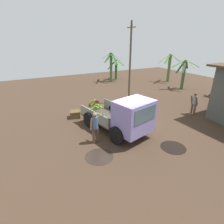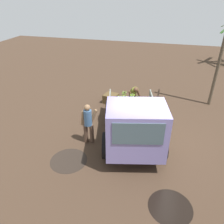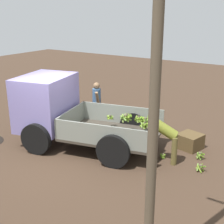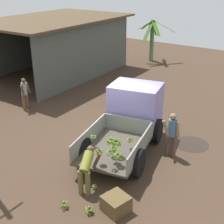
% 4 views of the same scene
% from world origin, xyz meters
% --- Properties ---
extents(ground, '(36.00, 36.00, 0.00)m').
position_xyz_m(ground, '(0.00, 0.00, 0.00)').
color(ground, '#412F22').
extents(mud_patch_0, '(1.28, 1.28, 0.01)m').
position_xyz_m(mud_patch_0, '(1.46, -2.63, 0.00)').
color(mud_patch_0, '#2D231C').
rests_on(mud_patch_0, ground).
extents(mud_patch_1, '(1.22, 1.22, 0.01)m').
position_xyz_m(mud_patch_1, '(2.48, 0.84, 0.00)').
color(mud_patch_1, black).
rests_on(mud_patch_1, ground).
extents(cargo_truck, '(4.56, 2.88, 2.11)m').
position_xyz_m(cargo_truck, '(0.46, -0.54, 1.11)').
color(cargo_truck, '#403930').
rests_on(cargo_truck, ground).
extents(warehouse_shed, '(9.46, 6.39, 3.48)m').
position_xyz_m(warehouse_shed, '(5.56, 8.06, 2.50)').
color(warehouse_shed, '#494E47').
rests_on(warehouse_shed, ground).
extents(banana_palm_5, '(2.34, 2.58, 2.94)m').
position_xyz_m(banana_palm_5, '(11.47, 4.66, 1.59)').
color(banana_palm_5, '#537640').
rests_on(banana_palm_5, ground).
extents(person_foreground_visitor, '(0.43, 0.62, 1.63)m').
position_xyz_m(person_foreground_visitor, '(0.27, -2.30, 0.90)').
color(person_foreground_visitor, brown).
rests_on(person_foreground_visitor, ground).
extents(person_worker_loading, '(0.88, 0.75, 1.27)m').
position_xyz_m(person_worker_loading, '(-2.90, -1.11, 0.77)').
color(person_worker_loading, brown).
rests_on(person_worker_loading, ground).
extents(person_bystander_near_shed, '(0.60, 0.34, 1.54)m').
position_xyz_m(person_bystander_near_shed, '(0.07, 5.11, 0.85)').
color(person_bystander_near_shed, brown).
rests_on(person_bystander_near_shed, ground).
extents(banana_bunch_on_ground_0, '(0.18, 0.18, 0.16)m').
position_xyz_m(banana_bunch_on_ground_0, '(-2.78, -1.28, 0.08)').
color(banana_bunch_on_ground_0, brown).
rests_on(banana_bunch_on_ground_0, ground).
extents(banana_bunch_on_ground_1, '(0.26, 0.27, 0.22)m').
position_xyz_m(banana_bunch_on_ground_1, '(-3.67, -1.81, 0.12)').
color(banana_bunch_on_ground_1, brown).
rests_on(banana_bunch_on_ground_1, ground).
extents(banana_bunch_on_ground_2, '(0.27, 0.25, 0.22)m').
position_xyz_m(banana_bunch_on_ground_2, '(-3.91, -1.11, 0.12)').
color(banana_bunch_on_ground_2, brown).
rests_on(banana_bunch_on_ground_2, ground).
extents(wooden_crate_0, '(0.78, 0.78, 0.46)m').
position_xyz_m(wooden_crate_0, '(-3.18, -2.34, 0.23)').
color(wooden_crate_0, brown).
rests_on(wooden_crate_0, ground).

